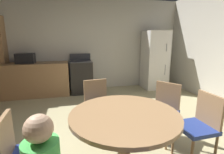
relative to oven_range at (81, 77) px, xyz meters
The scene contains 11 objects.
ground_plane 2.76m from the oven_range, 83.76° to the right, with size 14.00×14.00×0.00m, color tan.
wall_back 1.01m from the oven_range, 53.25° to the left, with size 5.89×0.12×2.70m, color beige.
kitchen_counter 1.35m from the oven_range, behind, with size 2.00×0.60×0.90m, color #9E754C.
oven_range is the anchor object (origin of this frame).
refrigerator 2.29m from the oven_range, ahead, with size 0.68×0.68×1.76m.
microwave 1.53m from the oven_range, behind, with size 0.44×0.32×0.26m, color black.
dining_table 3.24m from the oven_range, 85.49° to the right, with size 1.15×1.15×0.76m.
chair_north 2.25m from the oven_range, 87.00° to the right, with size 0.45×0.45×0.87m.
chair_northeast 2.86m from the oven_range, 68.15° to the right, with size 0.56×0.56×0.87m.
chair_west 3.37m from the oven_range, 102.63° to the right, with size 0.42×0.42×0.87m.
chair_east 3.43m from the oven_range, 68.70° to the right, with size 0.41×0.41×0.87m.
Camera 1 is at (-0.55, -2.07, 1.51)m, focal length 26.87 mm.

